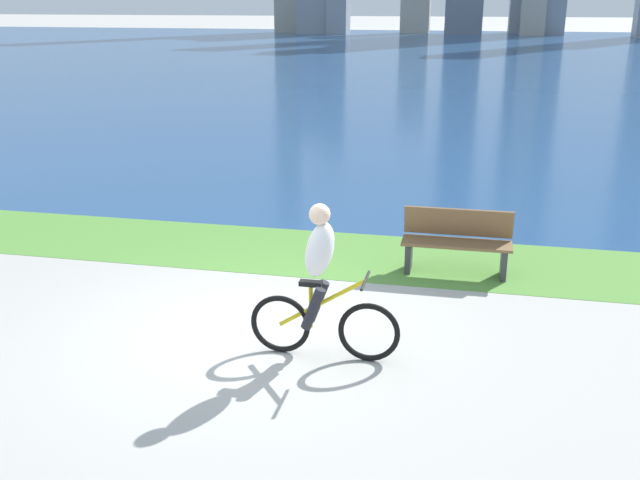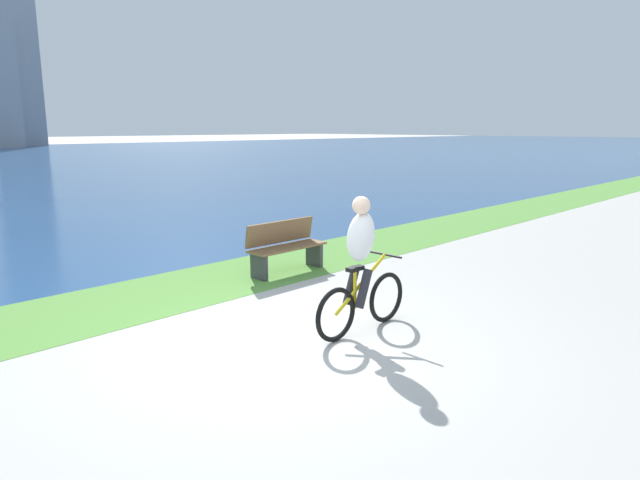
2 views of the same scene
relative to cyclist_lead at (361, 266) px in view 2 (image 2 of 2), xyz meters
name	(u,v)px [view 2 (image 2 of 2)]	position (x,y,z in m)	size (l,w,h in m)	color
ground_plane	(284,342)	(-0.91, 0.41, -0.84)	(300.00, 300.00, 0.00)	#B2AFA8
grass_strip_bayside	(161,293)	(-0.91, 3.24, -0.84)	(120.00, 2.10, 0.01)	#59933D
cyclist_lead	(361,266)	(0.00, 0.00, 0.00)	(1.62, 0.52, 1.70)	black
bench_near_path	(285,247)	(1.31, 2.85, -0.39)	(1.50, 0.47, 0.90)	brown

